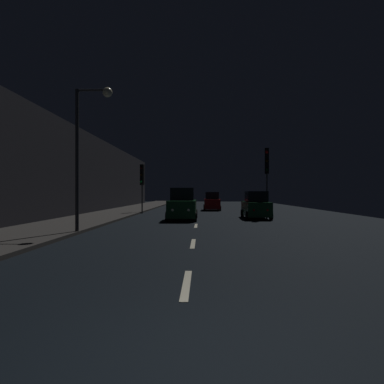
{
  "coord_description": "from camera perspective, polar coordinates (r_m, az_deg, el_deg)",
  "views": [
    {
      "loc": [
        0.31,
        -3.62,
        1.9
      ],
      "look_at": [
        -0.18,
        13.03,
        1.94
      ],
      "focal_mm": 29.91,
      "sensor_mm": 36.0,
      "label": 1
    }
  ],
  "objects": [
    {
      "name": "ground",
      "position": [
        28.19,
        1.04,
        -4.04
      ],
      "size": [
        27.32,
        84.0,
        0.02
      ],
      "primitive_type": "cube",
      "color": "black"
    },
    {
      "name": "sidewalk_left",
      "position": [
        29.23,
        -13.78,
        -3.73
      ],
      "size": [
        4.4,
        84.0,
        0.15
      ],
      "primitive_type": "cube",
      "color": "#33302D",
      "rests_on": "ground"
    },
    {
      "name": "building_facade_left",
      "position": [
        26.77,
        -21.16,
        3.55
      ],
      "size": [
        0.8,
        63.0,
        7.24
      ],
      "primitive_type": "cube",
      "color": "black",
      "rests_on": "ground"
    },
    {
      "name": "lane_centerline",
      "position": [
        12.45,
        0.23,
        -8.89
      ],
      "size": [
        0.16,
        13.94,
        0.01
      ],
      "color": "beige",
      "rests_on": "ground"
    },
    {
      "name": "traffic_light_far_left",
      "position": [
        29.87,
        -8.9,
        2.45
      ],
      "size": [
        0.38,
        0.49,
        4.53
      ],
      "rotation": [
        0.0,
        0.0,
        -1.81
      ],
      "color": "#38383A",
      "rests_on": "ground"
    },
    {
      "name": "traffic_light_far_right",
      "position": [
        24.3,
        13.21,
        4.37
      ],
      "size": [
        0.37,
        0.48,
        5.21
      ],
      "rotation": [
        0.0,
        0.0,
        -1.77
      ],
      "color": "#38383A",
      "rests_on": "ground"
    },
    {
      "name": "streetlamp_overhead",
      "position": [
        15.52,
        -18.14,
        9.46
      ],
      "size": [
        1.7,
        0.44,
        6.7
      ],
      "color": "#2D2D30",
      "rests_on": "ground"
    },
    {
      "name": "car_approaching_headlights",
      "position": [
        22.59,
        -1.69,
        -2.37
      ],
      "size": [
        2.06,
        4.46,
        2.25
      ],
      "rotation": [
        0.0,
        0.0,
        -1.57
      ],
      "color": "#0F3819",
      "rests_on": "ground"
    },
    {
      "name": "car_distant_taillights",
      "position": [
        34.84,
        3.57,
        -1.78
      ],
      "size": [
        1.82,
        3.95,
        1.99
      ],
      "rotation": [
        0.0,
        0.0,
        1.57
      ],
      "color": "maroon",
      "rests_on": "ground"
    },
    {
      "name": "car_parked_right_far",
      "position": [
        24.17,
        11.32,
        -2.46
      ],
      "size": [
        1.85,
        4.01,
        2.02
      ],
      "rotation": [
        0.0,
        0.0,
        1.57
      ],
      "color": "#0F3819",
      "rests_on": "ground"
    }
  ]
}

